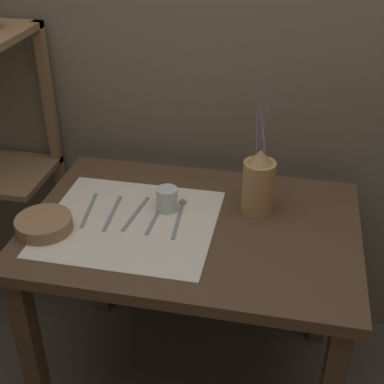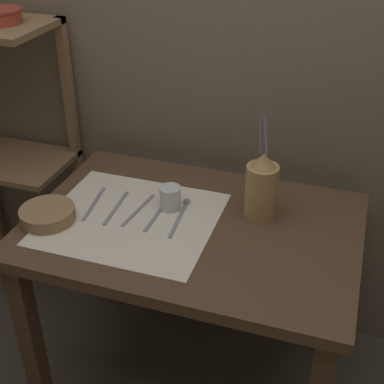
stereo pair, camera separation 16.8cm
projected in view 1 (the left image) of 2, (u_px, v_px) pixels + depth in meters
ground_plane at (192, 377)px, 2.13m from camera, size 12.00×12.00×0.00m
stone_wall_back at (220, 43)px, 1.90m from camera, size 7.00×0.06×2.40m
wooden_table at (192, 250)px, 1.80m from camera, size 1.08×0.74×0.74m
linen_cloth at (130, 223)px, 1.74m from camera, size 0.55×0.49×0.00m
pitcher_with_flowers at (258, 183)px, 1.75m from camera, size 0.11×0.11×0.43m
wooden_bowl at (44, 224)px, 1.70m from camera, size 0.18×0.18×0.05m
glass_tumbler_near at (167, 199)px, 1.79m from camera, size 0.07×0.07×0.08m
knife_center at (89, 210)px, 1.80m from camera, size 0.04×0.21×0.00m
fork_outer at (112, 213)px, 1.78m from camera, size 0.02×0.21×0.00m
fork_inner at (136, 214)px, 1.78m from camera, size 0.04×0.21×0.00m
spoon_inner at (161, 206)px, 1.82m from camera, size 0.02×0.22×0.02m
spoon_outer at (181, 209)px, 1.80m from camera, size 0.03×0.22×0.02m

